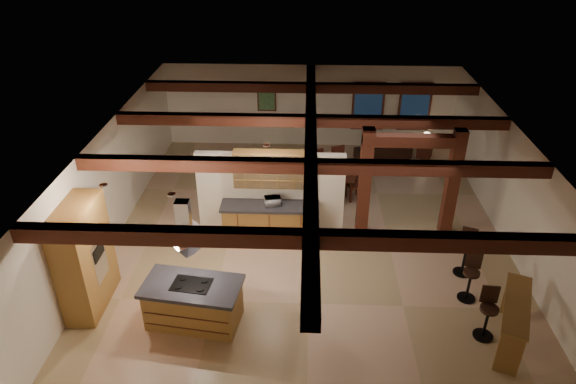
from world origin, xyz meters
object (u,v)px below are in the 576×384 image
sofa (383,151)px  bar_counter (514,316)px  kitchen_island (194,303)px  dining_table (322,182)px

sofa → bar_counter: 8.52m
kitchen_island → dining_table: kitchen_island is taller
sofa → dining_table: bearing=29.7°
dining_table → bar_counter: bearing=-48.3°
dining_table → kitchen_island: bearing=-105.4°
kitchen_island → sofa: kitchen_island is taller
kitchen_island → bar_counter: 6.33m
dining_table → bar_counter: 6.93m
bar_counter → sofa: bearing=99.9°
kitchen_island → sofa: size_ratio=1.12×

